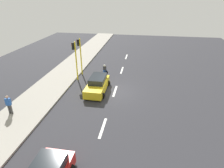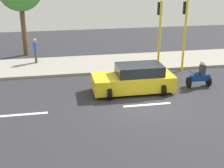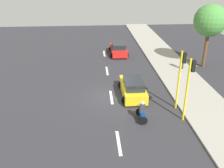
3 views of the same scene
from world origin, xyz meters
name	(u,v)px [view 2 (image 2 of 3)]	position (x,y,z in m)	size (l,w,h in m)	color
ground_plane	(147,106)	(0.00, 0.00, -0.05)	(40.00, 60.00, 0.10)	#2D2D33
sidewalk	(119,63)	(7.00, 0.00, 0.07)	(4.00, 60.00, 0.15)	#9E998E
lane_stripe_mid	(147,105)	(0.00, 0.00, 0.01)	(0.20, 2.40, 0.01)	white
lane_stripe_south	(21,115)	(0.00, 6.00, 0.01)	(0.20, 2.40, 0.01)	white
car_yellow_cab	(134,79)	(1.80, 0.20, 0.71)	(2.19, 4.33, 1.52)	yellow
motorcycle	(200,76)	(1.84, -3.59, 0.64)	(0.60, 1.30, 1.53)	black
pedestrian_near_signal	(35,50)	(7.84, 5.65, 1.06)	(0.40, 0.24, 1.69)	#3F3F3F
traffic_light_corner	(185,26)	(4.85, -3.77, 2.93)	(0.49, 0.24, 4.50)	yellow
traffic_light_midblock	(160,26)	(4.85, -2.11, 2.93)	(0.49, 0.24, 4.50)	yellow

